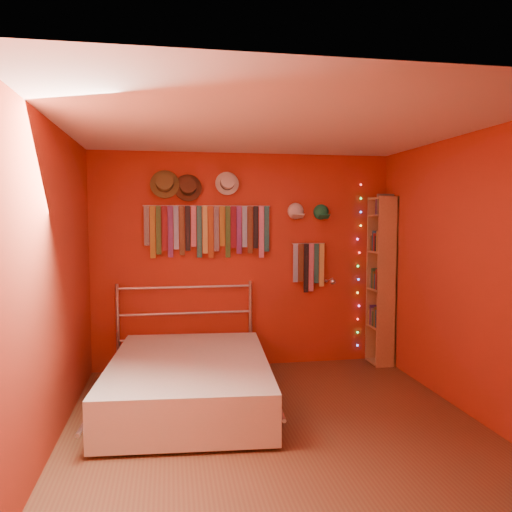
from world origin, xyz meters
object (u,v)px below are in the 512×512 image
tie_rack (208,228)px  bookshelf (384,280)px  reading_lamp (332,282)px  bed (189,380)px

tie_rack → bookshelf: size_ratio=0.72×
reading_lamp → tie_rack: bearing=173.7°
bed → reading_lamp: bearing=33.4°
reading_lamp → bookshelf: size_ratio=0.14×
bookshelf → bed: bookshelf is taller
bed → bookshelf: bearing=26.2°
tie_rack → bookshelf: bookshelf is taller
tie_rack → reading_lamp: bearing=-6.3°
reading_lamp → bed: bearing=-150.9°
tie_rack → bed: 1.80m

